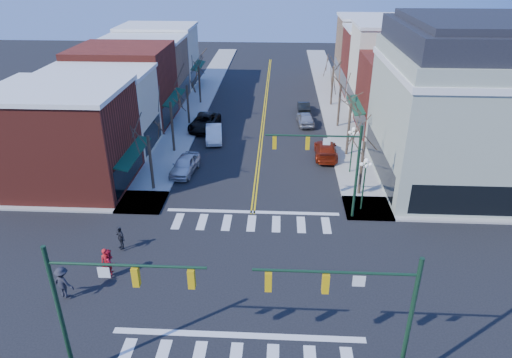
# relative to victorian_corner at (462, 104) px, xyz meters

# --- Properties ---
(ground) EXTENTS (160.00, 160.00, 0.00)m
(ground) POSITION_rel_victorian_corner_xyz_m (-16.50, -14.50, -6.66)
(ground) COLOR black
(ground) RESTS_ON ground
(sidewalk_left) EXTENTS (3.50, 70.00, 0.15)m
(sidewalk_left) POSITION_rel_victorian_corner_xyz_m (-25.25, 5.50, -6.58)
(sidewalk_left) COLOR #9E9B93
(sidewalk_left) RESTS_ON ground
(sidewalk_right) EXTENTS (3.50, 70.00, 0.15)m
(sidewalk_right) POSITION_rel_victorian_corner_xyz_m (-7.75, 5.50, -6.58)
(sidewalk_right) COLOR #9E9B93
(sidewalk_right) RESTS_ON ground
(bldg_left_brick_a) EXTENTS (10.00, 8.50, 8.00)m
(bldg_left_brick_a) POSITION_rel_victorian_corner_xyz_m (-32.00, -2.75, -2.66)
(bldg_left_brick_a) COLOR maroon
(bldg_left_brick_a) RESTS_ON ground
(bldg_left_stucco_a) EXTENTS (10.00, 7.00, 7.50)m
(bldg_left_stucco_a) POSITION_rel_victorian_corner_xyz_m (-32.00, 5.00, -2.91)
(bldg_left_stucco_a) COLOR beige
(bldg_left_stucco_a) RESTS_ON ground
(bldg_left_brick_b) EXTENTS (10.00, 9.00, 8.50)m
(bldg_left_brick_b) POSITION_rel_victorian_corner_xyz_m (-32.00, 13.00, -2.41)
(bldg_left_brick_b) COLOR maroon
(bldg_left_brick_b) RESTS_ON ground
(bldg_left_tan) EXTENTS (10.00, 7.50, 7.80)m
(bldg_left_tan) POSITION_rel_victorian_corner_xyz_m (-32.00, 21.25, -2.76)
(bldg_left_tan) COLOR #A07958
(bldg_left_tan) RESTS_ON ground
(bldg_left_stucco_b) EXTENTS (10.00, 8.00, 8.20)m
(bldg_left_stucco_b) POSITION_rel_victorian_corner_xyz_m (-32.00, 29.00, -2.56)
(bldg_left_stucco_b) COLOR beige
(bldg_left_stucco_b) RESTS_ON ground
(bldg_right_brick_a) EXTENTS (10.00, 8.50, 8.00)m
(bldg_right_brick_a) POSITION_rel_victorian_corner_xyz_m (-1.00, 11.25, -2.66)
(bldg_right_brick_a) COLOR maroon
(bldg_right_brick_a) RESTS_ON ground
(bldg_right_stucco) EXTENTS (10.00, 7.00, 10.00)m
(bldg_right_stucco) POSITION_rel_victorian_corner_xyz_m (-1.00, 19.00, -1.66)
(bldg_right_stucco) COLOR beige
(bldg_right_stucco) RESTS_ON ground
(bldg_right_brick_b) EXTENTS (10.00, 8.00, 8.50)m
(bldg_right_brick_b) POSITION_rel_victorian_corner_xyz_m (-1.00, 26.50, -2.41)
(bldg_right_brick_b) COLOR maroon
(bldg_right_brick_b) RESTS_ON ground
(bldg_right_tan) EXTENTS (10.00, 8.00, 9.00)m
(bldg_right_tan) POSITION_rel_victorian_corner_xyz_m (-1.00, 34.50, -2.16)
(bldg_right_tan) COLOR #A07958
(bldg_right_tan) RESTS_ON ground
(victorian_corner) EXTENTS (12.25, 14.25, 13.30)m
(victorian_corner) POSITION_rel_victorian_corner_xyz_m (0.00, 0.00, 0.00)
(victorian_corner) COLOR #9EA891
(victorian_corner) RESTS_ON ground
(traffic_mast_near_left) EXTENTS (6.60, 0.28, 7.20)m
(traffic_mast_near_left) POSITION_rel_victorian_corner_xyz_m (-22.05, -21.90, -1.95)
(traffic_mast_near_left) COLOR #14331E
(traffic_mast_near_left) RESTS_ON ground
(traffic_mast_near_right) EXTENTS (6.60, 0.28, 7.20)m
(traffic_mast_near_right) POSITION_rel_victorian_corner_xyz_m (-10.95, -21.90, -1.95)
(traffic_mast_near_right) COLOR #14331E
(traffic_mast_near_right) RESTS_ON ground
(traffic_mast_far_right) EXTENTS (6.60, 0.28, 7.20)m
(traffic_mast_far_right) POSITION_rel_victorian_corner_xyz_m (-10.95, -7.10, -1.95)
(traffic_mast_far_right) COLOR #14331E
(traffic_mast_far_right) RESTS_ON ground
(lamppost_corner) EXTENTS (0.36, 0.36, 4.33)m
(lamppost_corner) POSITION_rel_victorian_corner_xyz_m (-8.30, -6.00, -3.70)
(lamppost_corner) COLOR #14331E
(lamppost_corner) RESTS_ON ground
(lamppost_midblock) EXTENTS (0.36, 0.36, 4.33)m
(lamppost_midblock) POSITION_rel_victorian_corner_xyz_m (-8.30, 0.50, -3.70)
(lamppost_midblock) COLOR #14331E
(lamppost_midblock) RESTS_ON ground
(tree_left_a) EXTENTS (0.24, 0.24, 4.76)m
(tree_left_a) POSITION_rel_victorian_corner_xyz_m (-24.90, -3.50, -4.28)
(tree_left_a) COLOR #382B21
(tree_left_a) RESTS_ON ground
(tree_left_b) EXTENTS (0.24, 0.24, 5.04)m
(tree_left_b) POSITION_rel_victorian_corner_xyz_m (-24.90, 4.50, -4.14)
(tree_left_b) COLOR #382B21
(tree_left_b) RESTS_ON ground
(tree_left_c) EXTENTS (0.24, 0.24, 4.55)m
(tree_left_c) POSITION_rel_victorian_corner_xyz_m (-24.90, 12.50, -4.38)
(tree_left_c) COLOR #382B21
(tree_left_c) RESTS_ON ground
(tree_left_d) EXTENTS (0.24, 0.24, 4.90)m
(tree_left_d) POSITION_rel_victorian_corner_xyz_m (-24.90, 20.50, -4.21)
(tree_left_d) COLOR #382B21
(tree_left_d) RESTS_ON ground
(tree_right_a) EXTENTS (0.24, 0.24, 4.62)m
(tree_right_a) POSITION_rel_victorian_corner_xyz_m (-8.10, -3.50, -4.35)
(tree_right_a) COLOR #382B21
(tree_right_a) RESTS_ON ground
(tree_right_b) EXTENTS (0.24, 0.24, 5.18)m
(tree_right_b) POSITION_rel_victorian_corner_xyz_m (-8.10, 4.50, -4.07)
(tree_right_b) COLOR #382B21
(tree_right_b) RESTS_ON ground
(tree_right_c) EXTENTS (0.24, 0.24, 4.83)m
(tree_right_c) POSITION_rel_victorian_corner_xyz_m (-8.10, 12.50, -4.24)
(tree_right_c) COLOR #382B21
(tree_right_c) RESTS_ON ground
(tree_right_d) EXTENTS (0.24, 0.24, 4.97)m
(tree_right_d) POSITION_rel_victorian_corner_xyz_m (-8.10, 20.50, -4.17)
(tree_right_d) COLOR #382B21
(tree_right_d) RESTS_ON ground
(car_left_near) EXTENTS (2.42, 4.76, 1.55)m
(car_left_near) POSITION_rel_victorian_corner_xyz_m (-22.90, -0.15, -5.88)
(car_left_near) COLOR silver
(car_left_near) RESTS_ON ground
(car_left_mid) EXTENTS (2.24, 4.82, 1.53)m
(car_left_mid) POSITION_rel_victorian_corner_xyz_m (-21.39, 7.69, -5.89)
(car_left_mid) COLOR white
(car_left_mid) RESTS_ON ground
(car_left_far) EXTENTS (3.25, 5.98, 1.59)m
(car_left_far) POSITION_rel_victorian_corner_xyz_m (-22.90, 11.08, -5.86)
(car_left_far) COLOR black
(car_left_far) RESTS_ON ground
(car_right_near) EXTENTS (2.22, 5.16, 1.48)m
(car_right_near) POSITION_rel_victorian_corner_xyz_m (-10.15, 3.99, -5.92)
(car_right_near) COLOR maroon
(car_right_near) RESTS_ON ground
(car_right_mid) EXTENTS (2.08, 4.46, 1.48)m
(car_right_mid) POSITION_rel_victorian_corner_xyz_m (-11.70, 13.06, -5.92)
(car_right_mid) COLOR #ABACB0
(car_right_mid) RESTS_ON ground
(car_right_far) EXTENTS (1.45, 4.05, 1.33)m
(car_right_far) POSITION_rel_victorian_corner_xyz_m (-11.70, 17.54, -5.99)
(car_right_far) COLOR black
(car_right_far) RESTS_ON ground
(pedestrian_red_a) EXTENTS (0.81, 0.76, 1.86)m
(pedestrian_red_a) POSITION_rel_victorian_corner_xyz_m (-24.72, -14.84, -5.58)
(pedestrian_red_a) COLOR red
(pedestrian_red_a) RESTS_ON sidewalk_left
(pedestrian_red_b) EXTENTS (0.76, 0.93, 1.78)m
(pedestrian_red_b) POSITION_rel_victorian_corner_xyz_m (-24.57, -14.73, -5.62)
(pedestrian_red_b) COLOR #B51327
(pedestrian_red_b) RESTS_ON sidewalk_left
(pedestrian_dark_a) EXTENTS (0.96, 0.93, 1.61)m
(pedestrian_dark_a) POSITION_rel_victorian_corner_xyz_m (-24.83, -12.03, -5.70)
(pedestrian_dark_a) COLOR #212229
(pedestrian_dark_a) RESTS_ON sidewalk_left
(pedestrian_dark_b) EXTENTS (1.43, 1.09, 1.96)m
(pedestrian_dark_b) POSITION_rel_victorian_corner_xyz_m (-26.50, -16.81, -5.53)
(pedestrian_dark_b) COLOR black
(pedestrian_dark_b) RESTS_ON sidewalk_left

